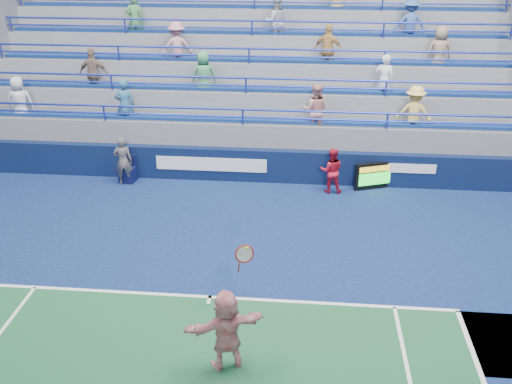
# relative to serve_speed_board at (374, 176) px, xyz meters

# --- Properties ---
(ground) EXTENTS (120.00, 120.00, 0.00)m
(ground) POSITION_rel_serve_speed_board_xyz_m (-4.20, -6.25, -0.45)
(ground) COLOR #333538
(sponsor_wall) EXTENTS (18.00, 0.32, 1.10)m
(sponsor_wall) POSITION_rel_serve_speed_board_xyz_m (-4.20, 0.25, 0.10)
(sponsor_wall) COLOR #0A1937
(sponsor_wall) RESTS_ON ground
(bleacher_stand) EXTENTS (18.00, 5.60, 6.13)m
(bleacher_stand) POSITION_rel_serve_speed_board_xyz_m (-4.19, 4.02, 1.10)
(bleacher_stand) COLOR slate
(bleacher_stand) RESTS_ON ground
(serve_speed_board) EXTENTS (1.25, 0.57, 0.89)m
(serve_speed_board) POSITION_rel_serve_speed_board_xyz_m (0.00, 0.00, 0.00)
(serve_speed_board) COLOR black
(serve_speed_board) RESTS_ON ground
(judge_chair) EXTENTS (0.54, 0.55, 0.86)m
(judge_chair) POSITION_rel_serve_speed_board_xyz_m (-7.91, -0.16, -0.17)
(judge_chair) COLOR #0C103B
(judge_chair) RESTS_ON ground
(tennis_player) EXTENTS (1.62, 1.06, 2.68)m
(tennis_player) POSITION_rel_serve_speed_board_xyz_m (-3.51, -8.35, 0.39)
(tennis_player) COLOR white
(tennis_player) RESTS_ON ground
(line_judge) EXTENTS (0.64, 0.47, 1.61)m
(line_judge) POSITION_rel_serve_speed_board_xyz_m (-7.95, -0.38, 0.36)
(line_judge) COLOR #151E3C
(line_judge) RESTS_ON ground
(ball_girl) EXTENTS (0.71, 0.56, 1.45)m
(ball_girl) POSITION_rel_serve_speed_board_xyz_m (-1.36, -0.37, 0.28)
(ball_girl) COLOR red
(ball_girl) RESTS_ON ground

